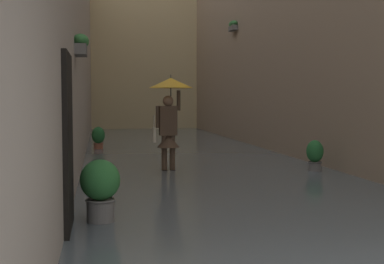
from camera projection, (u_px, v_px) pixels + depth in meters
ground_plane at (181, 155)px, 15.22m from camera, size 60.77×60.77×0.00m
flood_water at (181, 154)px, 15.22m from camera, size 6.29×30.31×0.09m
building_facade_right at (50, 10)px, 14.32m from camera, size 2.04×28.31×8.19m
building_facade_far at (143, 33)px, 27.72m from camera, size 9.09×1.80×10.28m
person_wading at (169, 106)px, 11.34m from camera, size 0.96×0.96×2.18m
potted_plant_near_right at (98, 138)px, 16.23m from camera, size 0.41×0.41×0.79m
potted_plant_mid_right at (100, 189)px, 6.61m from camera, size 0.51×0.51×0.89m
potted_plant_far_left at (315, 156)px, 11.28m from camera, size 0.37×0.37×0.76m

